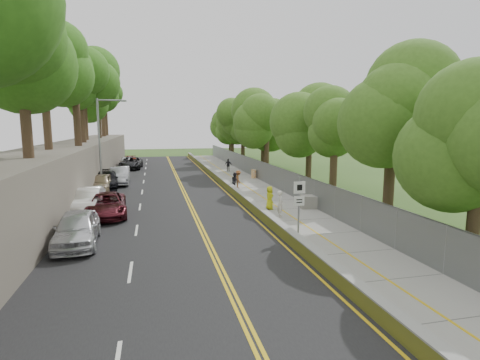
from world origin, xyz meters
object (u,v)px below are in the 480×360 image
(car_2, at_px, (106,205))
(person_far, at_px, (228,165))
(concrete_block, at_px, (310,202))
(car_1, at_px, (86,201))
(car_0, at_px, (77,228))
(painter_0, at_px, (270,198))
(streetlight, at_px, (102,138))
(signpost, at_px, (299,200))
(construction_barrel, at_px, (254,174))

(car_2, bearing_deg, person_far, 55.01)
(concrete_block, height_order, car_1, car_1)
(car_0, distance_m, car_1, 6.73)
(painter_0, bearing_deg, car_0, 114.79)
(car_1, bearing_deg, car_2, -37.15)
(concrete_block, relative_size, car_1, 0.25)
(streetlight, relative_size, car_2, 1.54)
(car_1, bearing_deg, signpost, -33.02)
(car_0, height_order, car_2, car_0)
(streetlight, relative_size, person_far, 5.20)
(streetlight, xyz_separation_m, person_far, (13.26, 10.25, -3.82))
(construction_barrel, xyz_separation_m, painter_0, (-2.85, -14.59, 0.34))
(signpost, distance_m, car_2, 12.25)
(car_0, distance_m, car_2, 5.70)
(car_1, relative_size, painter_0, 3.19)
(car_1, relative_size, person_far, 3.30)
(car_0, height_order, painter_0, car_0)
(construction_barrel, distance_m, car_2, 19.50)
(car_2, bearing_deg, construction_barrel, 41.54)
(construction_barrel, relative_size, car_0, 0.19)
(signpost, relative_size, construction_barrel, 3.37)
(streetlight, height_order, construction_barrel, streetlight)
(streetlight, bearing_deg, person_far, 37.71)
(painter_0, height_order, person_far, painter_0)
(streetlight, relative_size, car_0, 1.67)
(streetlight, xyz_separation_m, car_0, (0.61, -15.98, -3.78))
(streetlight, distance_m, car_0, 16.43)
(car_1, distance_m, painter_0, 12.04)
(streetlight, xyz_separation_m, construction_barrel, (14.76, 3.80, -4.13))
(signpost, distance_m, concrete_block, 7.00)
(streetlight, distance_m, concrete_block, 18.87)
(concrete_block, bearing_deg, car_0, -160.62)
(construction_barrel, relative_size, car_1, 0.18)
(concrete_block, xyz_separation_m, car_0, (-14.15, -4.98, 0.38))
(signpost, height_order, person_far, signpost)
(car_2, bearing_deg, streetlight, 92.41)
(construction_barrel, bearing_deg, painter_0, -101.05)
(concrete_block, xyz_separation_m, person_far, (-1.50, 21.25, 0.34))
(person_far, bearing_deg, painter_0, 101.61)
(signpost, distance_m, car_0, 11.01)
(concrete_block, bearing_deg, car_2, 177.13)
(concrete_block, distance_m, person_far, 21.31)
(painter_0, bearing_deg, car_1, 82.89)
(streetlight, height_order, car_1, streetlight)
(streetlight, distance_m, car_2, 11.11)
(signpost, height_order, car_0, signpost)
(car_0, bearing_deg, painter_0, 21.34)
(signpost, relative_size, car_1, 0.61)
(signpost, relative_size, car_2, 0.59)
(car_0, xyz_separation_m, person_far, (12.65, 26.23, -0.04))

